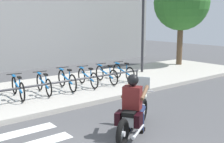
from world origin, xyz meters
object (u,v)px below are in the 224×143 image
object	(u,v)px
rider	(133,100)
bicycle_7	(123,72)
bicycle_4	(67,80)
bicycle_5	(88,77)
bike_rack	(63,82)
bicycle_2	(18,88)
bicycle_6	(106,74)
motorcycle	(134,115)
street_lamp	(143,20)
bicycle_3	(44,84)
tree_near_rack	(181,3)

from	to	relation	value
rider	bicycle_7	size ratio (longest dim) A/B	0.92
rider	bicycle_4	bearing A→B (deg)	81.39
bicycle_5	bike_rack	bearing A→B (deg)	-157.35
bicycle_7	bike_rack	size ratio (longest dim) A/B	0.23
bicycle_2	bicycle_6	size ratio (longest dim) A/B	0.97
bicycle_2	bicycle_7	distance (m)	4.43
rider	bicycle_7	distance (m)	5.34
motorcycle	street_lamp	world-z (taller)	street_lamp
bicycle_4	bicycle_6	distance (m)	1.77
bicycle_4	bicycle_2	bearing A→B (deg)	179.97
bicycle_3	bicycle_7	bearing A→B (deg)	-0.01
rider	bicycle_3	xyz separation A→B (m)	(-0.25, 4.19, -0.34)
tree_near_rack	bicycle_5	bearing A→B (deg)	-170.00
rider	bicycle_5	xyz separation A→B (m)	(1.52, 4.19, -0.34)
rider	tree_near_rack	bearing A→B (deg)	32.58
bike_rack	tree_near_rack	xyz separation A→B (m)	(8.28, 1.78, 2.94)
bicycle_3	tree_near_rack	xyz separation A→B (m)	(8.72, 1.22, 3.03)
bicycle_5	bicycle_7	size ratio (longest dim) A/B	1.05
motorcycle	bicycle_7	bearing A→B (deg)	52.14
bicycle_6	bicycle_7	distance (m)	0.89
bicycle_5	bicycle_6	bearing A→B (deg)	-0.01
motorcycle	bicycle_2	bearing A→B (deg)	106.23
rider	bike_rack	world-z (taller)	rider
rider	bicycle_6	bearing A→B (deg)	60.10
bicycle_2	bicycle_5	xyz separation A→B (m)	(2.66, 0.00, -0.00)
motorcycle	street_lamp	distance (m)	7.45
motorcycle	street_lamp	size ratio (longest dim) A/B	0.47
bike_rack	street_lamp	distance (m)	5.56
bicycle_4	street_lamp	xyz separation A→B (m)	(4.55, 0.83, 2.09)
bicycle_4	bike_rack	distance (m)	0.71
bicycle_5	tree_near_rack	world-z (taller)	tree_near_rack
rider	street_lamp	distance (m)	7.43
bicycle_2	bicycle_4	bearing A→B (deg)	-0.03
motorcycle	bicycle_7	distance (m)	5.26
bicycle_6	tree_near_rack	bearing A→B (deg)	11.42
bicycle_3	street_lamp	world-z (taller)	street_lamp
bicycle_4	tree_near_rack	xyz separation A→B (m)	(7.83, 1.23, 3.01)
bicycle_3	bicycle_5	bearing A→B (deg)	0.01
rider	bicycle_3	size ratio (longest dim) A/B	0.92
bicycle_3	bicycle_6	distance (m)	2.66
tree_near_rack	bicycle_7	bearing A→B (deg)	-166.68
bicycle_7	tree_near_rack	distance (m)	6.12
tree_near_rack	bicycle_4	bearing A→B (deg)	-171.11
motorcycle	bicycle_4	world-z (taller)	motorcycle
bicycle_5	tree_near_rack	xyz separation A→B (m)	(6.95, 1.22, 3.03)
motorcycle	bicycle_4	bearing A→B (deg)	82.24
bicycle_6	tree_near_rack	xyz separation A→B (m)	(6.06, 1.22, 3.03)
bicycle_5	bicycle_7	xyz separation A→B (m)	(1.77, -0.00, 0.00)
street_lamp	bicycle_5	bearing A→B (deg)	-167.33
bicycle_5	street_lamp	world-z (taller)	street_lamp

